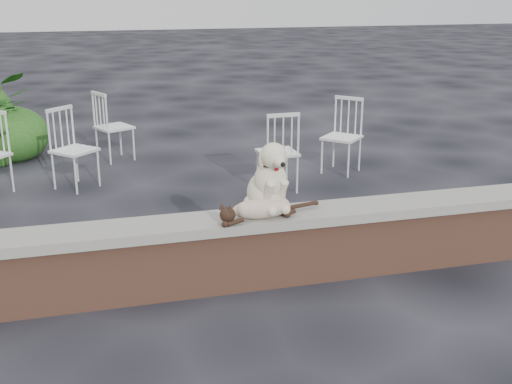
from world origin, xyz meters
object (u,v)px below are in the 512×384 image
object	(u,v)px
chair_d	(342,136)
chair_a	(74,149)
cat	(262,207)
chair_e	(114,126)
chair_c	(277,151)
dog	(266,175)

from	to	relation	value
chair_d	chair_a	xyz separation A→B (m)	(-3.24, 0.19, 0.00)
cat	chair_e	size ratio (longest dim) A/B	1.10
cat	chair_c	bearing A→B (deg)	61.05
chair_c	chair_d	world-z (taller)	same
chair_d	chair_c	bearing A→B (deg)	-107.45
dog	chair_a	bearing A→B (deg)	107.89
dog	chair_a	xyz separation A→B (m)	(-1.49, 2.90, -0.41)
chair_e	chair_a	xyz separation A→B (m)	(-0.51, -1.16, 0.00)
chair_c	chair_d	size ratio (longest dim) A/B	1.00
chair_e	cat	bearing A→B (deg)	166.43
chair_c	chair_a	world-z (taller)	same
chair_c	chair_e	xyz separation A→B (m)	(-1.74, 1.86, 0.00)
cat	chair_d	size ratio (longest dim) A/B	1.10
dog	cat	size ratio (longest dim) A/B	0.57
chair_c	chair_d	distance (m)	1.11
chair_a	chair_d	bearing A→B (deg)	-47.08
chair_e	chair_a	bearing A→B (deg)	130.54
chair_d	chair_a	size ratio (longest dim) A/B	1.00
cat	chair_c	xyz separation A→B (m)	(0.84, 2.35, -0.20)
chair_d	chair_a	bearing A→B (deg)	-137.66
cat	chair_c	distance (m)	2.51
chair_c	chair_e	world-z (taller)	same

